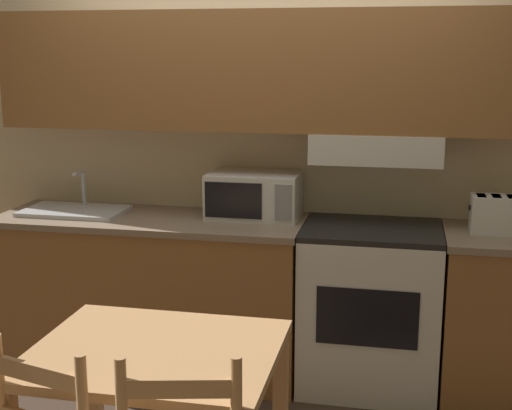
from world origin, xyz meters
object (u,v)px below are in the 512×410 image
at_px(stove_range, 370,307).
at_px(sink_basin, 75,210).
at_px(dining_table, 156,379).
at_px(microwave, 254,195).
at_px(toaster, 503,214).

xyz_separation_m(stove_range, sink_basin, (-1.70, -0.01, 0.46)).
distance_m(sink_basin, dining_table, 1.75).
distance_m(microwave, toaster, 1.32).
bearing_deg(microwave, dining_table, -91.60).
bearing_deg(stove_range, sink_basin, -179.78).
bearing_deg(microwave, toaster, -4.10).
bearing_deg(microwave, sink_basin, -173.50).
height_order(toaster, dining_table, toaster).
height_order(sink_basin, dining_table, sink_basin).
relative_size(microwave, sink_basin, 0.88).
bearing_deg(dining_table, microwave, 88.40).
relative_size(toaster, dining_table, 0.37).
xyz_separation_m(microwave, toaster, (1.32, -0.09, -0.03)).
xyz_separation_m(microwave, dining_table, (-0.04, -1.54, -0.39)).
bearing_deg(sink_basin, dining_table, -55.06).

